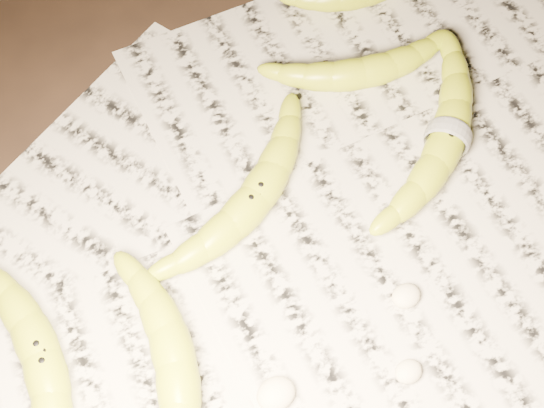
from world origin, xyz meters
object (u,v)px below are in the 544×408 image
banana_center (254,197)px  banana_upper_a (362,71)px  banana_taped (448,136)px  banana_left_b (176,367)px  banana_left_a (41,358)px

banana_center → banana_upper_a: bearing=-2.7°
banana_taped → banana_upper_a: banana_taped is taller
banana_left_b → banana_upper_a: banana_left_b is taller
banana_upper_a → banana_taped: bearing=-58.7°
banana_left_a → banana_upper_a: banana_left_a is taller
banana_left_b → banana_upper_a: 0.40m
banana_left_b → banana_left_a: bearing=73.0°
banana_left_b → banana_upper_a: bearing=-42.1°
banana_left_a → banana_center: (0.26, 0.04, 0.00)m
banana_left_b → banana_center: same height
banana_left_b → banana_taped: (0.37, 0.07, -0.00)m
banana_left_a → banana_taped: same height
banana_left_b → banana_taped: 0.38m
banana_taped → banana_upper_a: 0.13m
banana_left_b → banana_center: 0.19m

